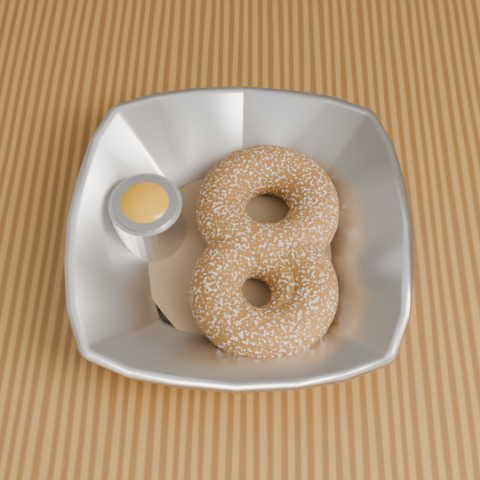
{
  "coord_description": "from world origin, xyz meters",
  "views": [
    {
      "loc": [
        -0.06,
        -0.31,
        1.24
      ],
      "look_at": [
        -0.07,
        -0.06,
        0.78
      ],
      "focal_mm": 55.0,
      "sensor_mm": 36.0,
      "label": 1
    }
  ],
  "objects_px": {
    "table": "(316,247)",
    "ramekin": "(148,216)",
    "serving_bowl": "(240,241)",
    "donut_front": "(252,293)",
    "donut_back": "(267,208)",
    "donut_extra": "(264,290)"
  },
  "relations": [
    {
      "from": "table",
      "to": "ramekin",
      "type": "height_order",
      "value": "ramekin"
    },
    {
      "from": "donut_front",
      "to": "ramekin",
      "type": "xyz_separation_m",
      "value": [
        -0.08,
        0.06,
        0.01
      ]
    },
    {
      "from": "serving_bowl",
      "to": "donut_extra",
      "type": "relative_size",
      "value": 2.3
    },
    {
      "from": "donut_back",
      "to": "donut_extra",
      "type": "xyz_separation_m",
      "value": [
        -0.0,
        -0.07,
        -0.0
      ]
    },
    {
      "from": "table",
      "to": "donut_front",
      "type": "xyz_separation_m",
      "value": [
        -0.06,
        -0.1,
        0.12
      ]
    },
    {
      "from": "donut_front",
      "to": "ramekin",
      "type": "distance_m",
      "value": 0.1
    },
    {
      "from": "donut_front",
      "to": "serving_bowl",
      "type": "bearing_deg",
      "value": 103.38
    },
    {
      "from": "donut_back",
      "to": "donut_front",
      "type": "height_order",
      "value": "donut_back"
    },
    {
      "from": "serving_bowl",
      "to": "donut_front",
      "type": "bearing_deg",
      "value": -76.62
    },
    {
      "from": "table",
      "to": "donut_front",
      "type": "bearing_deg",
      "value": -119.54
    },
    {
      "from": "table",
      "to": "donut_back",
      "type": "relative_size",
      "value": 11.35
    },
    {
      "from": "serving_bowl",
      "to": "donut_front",
      "type": "distance_m",
      "value": 0.04
    },
    {
      "from": "serving_bowl",
      "to": "ramekin",
      "type": "height_order",
      "value": "same"
    },
    {
      "from": "donut_back",
      "to": "donut_front",
      "type": "relative_size",
      "value": 1.2
    },
    {
      "from": "serving_bowl",
      "to": "ramekin",
      "type": "distance_m",
      "value": 0.07
    },
    {
      "from": "donut_front",
      "to": "ramekin",
      "type": "height_order",
      "value": "ramekin"
    },
    {
      "from": "donut_back",
      "to": "table",
      "type": "bearing_deg",
      "value": 36.53
    },
    {
      "from": "donut_extra",
      "to": "donut_back",
      "type": "bearing_deg",
      "value": 88.14
    },
    {
      "from": "ramekin",
      "to": "serving_bowl",
      "type": "bearing_deg",
      "value": -13.9
    },
    {
      "from": "serving_bowl",
      "to": "donut_front",
      "type": "height_order",
      "value": "serving_bowl"
    },
    {
      "from": "table",
      "to": "donut_back",
      "type": "distance_m",
      "value": 0.14
    },
    {
      "from": "table",
      "to": "serving_bowl",
      "type": "xyz_separation_m",
      "value": [
        -0.07,
        -0.06,
        0.13
      ]
    }
  ]
}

